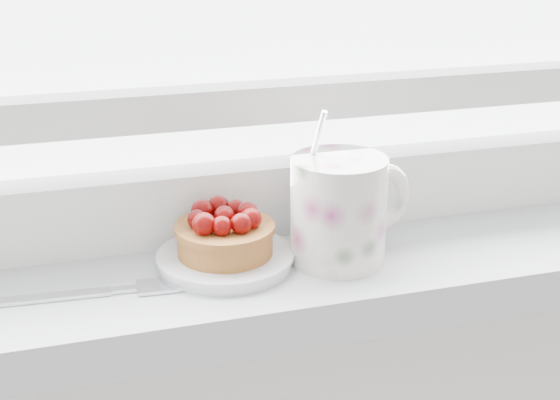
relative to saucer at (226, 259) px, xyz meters
name	(u,v)px	position (x,y,z in m)	size (l,w,h in m)	color
saucer	(226,259)	(0.00, 0.00, 0.00)	(0.12, 0.12, 0.01)	silver
raspberry_tart	(225,232)	(0.00, 0.00, 0.03)	(0.09, 0.09, 0.05)	brown
floral_mug	(341,207)	(0.10, -0.02, 0.04)	(0.13, 0.11, 0.14)	silver
fork	(89,293)	(-0.12, -0.02, 0.00)	(0.21, 0.03, 0.00)	silver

